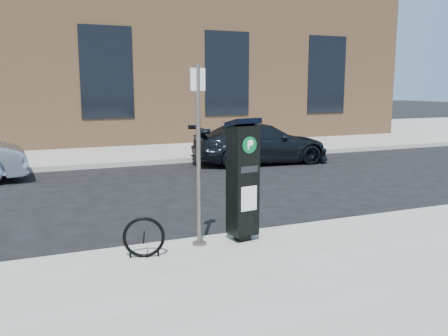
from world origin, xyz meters
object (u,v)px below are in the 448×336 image
sign_pole (199,158)px  bike_rack (144,238)px  car_dark (261,143)px  parking_kiosk (243,178)px

sign_pole → bike_rack: bearing=-177.4°
car_dark → bike_rack: bearing=147.3°
sign_pole → car_dark: 8.71m
parking_kiosk → sign_pole: sign_pole is taller
sign_pole → bike_rack: (-0.89, -0.21, -1.03)m
parking_kiosk → sign_pole: (-0.69, 0.05, 0.35)m
sign_pole → parking_kiosk: bearing=-15.3°
parking_kiosk → sign_pole: bearing=167.4°
sign_pole → bike_rack: size_ratio=4.56×
parking_kiosk → bike_rack: bearing=177.5°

